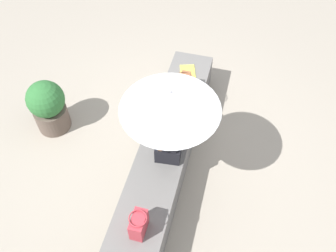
# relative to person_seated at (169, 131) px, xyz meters

# --- Properties ---
(ground_plane) EXTENTS (14.00, 14.00, 0.00)m
(ground_plane) POSITION_rel_person_seated_xyz_m (-0.19, -0.08, -0.85)
(ground_plane) COLOR #9E9384
(stone_bench) EXTENTS (3.10, 0.55, 0.46)m
(stone_bench) POSITION_rel_person_seated_xyz_m (-0.19, -0.08, -0.62)
(stone_bench) COLOR slate
(stone_bench) RESTS_ON ground
(person_seated) EXTENTS (0.49, 0.31, 0.90)m
(person_seated) POSITION_rel_person_seated_xyz_m (0.00, 0.00, 0.00)
(person_seated) COLOR black
(person_seated) RESTS_ON stone_bench
(parasol) EXTENTS (0.97, 0.97, 1.13)m
(parasol) POSITION_rel_person_seated_xyz_m (0.10, 0.03, 0.60)
(parasol) COLOR #B7B7BC
(parasol) RESTS_ON stone_bench
(handbag_black) EXTENTS (0.27, 0.20, 0.30)m
(handbag_black) POSITION_rel_person_seated_xyz_m (-0.95, -0.05, -0.24)
(handbag_black) COLOR brown
(handbag_black) RESTS_ON stone_bench
(tote_bag_canvas) EXTENTS (0.21, 0.16, 0.36)m
(tote_bag_canvas) POSITION_rel_person_seated_xyz_m (-0.50, -0.06, -0.21)
(tote_bag_canvas) COLOR silver
(tote_bag_canvas) RESTS_ON stone_bench
(shoulder_bag_spare) EXTENTS (0.24, 0.18, 0.28)m
(shoulder_bag_spare) POSITION_rel_person_seated_xyz_m (0.98, -0.05, -0.25)
(shoulder_bag_spare) COLOR #B2333D
(shoulder_bag_spare) RESTS_ON stone_bench
(magazine) EXTENTS (0.33, 0.27, 0.01)m
(magazine) POSITION_rel_person_seated_xyz_m (-1.35, -0.09, -0.38)
(magazine) COLOR #EAE04C
(magazine) RESTS_ON stone_bench
(planter_near) EXTENTS (0.49, 0.49, 0.77)m
(planter_near) POSITION_rel_person_seated_xyz_m (-0.33, -1.71, -0.45)
(planter_near) COLOR brown
(planter_near) RESTS_ON ground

